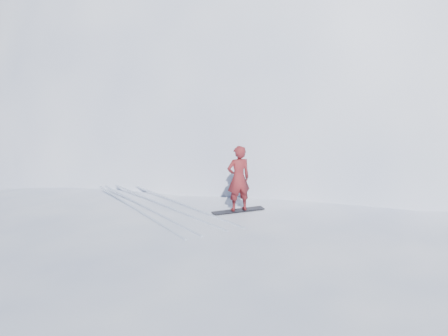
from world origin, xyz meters
name	(u,v)px	position (x,y,z in m)	size (l,w,h in m)	color
near_ridge	(226,305)	(1.00, 3.00, 0.00)	(36.00, 28.00, 4.80)	white
summit_peak	(322,137)	(22.00, 26.00, 0.00)	(60.00, 56.00, 56.00)	white
peak_shoulder	(238,161)	(10.00, 20.00, 0.00)	(28.00, 24.00, 18.00)	white
wind_bumps	(185,336)	(-0.56, 2.12, 0.00)	(16.00, 14.40, 1.00)	white
snowboard	(238,210)	(1.84, 3.92, 2.41)	(1.60, 0.30, 0.03)	black
snowboarder	(239,178)	(1.84, 3.92, 3.40)	(0.71, 0.47, 1.94)	maroon
board_tracks	(156,205)	(-0.24, 5.45, 2.42)	(2.84, 5.91, 0.04)	silver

